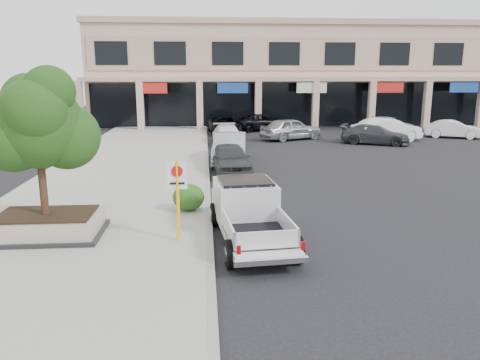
% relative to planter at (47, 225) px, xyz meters
% --- Properties ---
extents(ground, '(120.00, 120.00, 0.00)m').
position_rel_planter_xyz_m(ground, '(6.30, -0.15, -0.48)').
color(ground, black).
rests_on(ground, ground).
extents(sidewalk, '(8.00, 52.00, 0.15)m').
position_rel_planter_xyz_m(sidewalk, '(0.80, 5.85, -0.40)').
color(sidewalk, gray).
rests_on(sidewalk, ground).
extents(curb, '(0.20, 52.00, 0.15)m').
position_rel_planter_xyz_m(curb, '(4.75, 5.85, -0.40)').
color(curb, gray).
rests_on(curb, ground).
extents(strip_mall, '(40.55, 12.43, 9.50)m').
position_rel_planter_xyz_m(strip_mall, '(14.30, 33.78, 4.27)').
color(strip_mall, tan).
rests_on(strip_mall, ground).
extents(planter, '(3.20, 2.20, 0.68)m').
position_rel_planter_xyz_m(planter, '(0.00, 0.00, 0.00)').
color(planter, black).
rests_on(planter, sidewalk).
extents(planter_tree, '(2.90, 2.55, 4.00)m').
position_rel_planter_xyz_m(planter_tree, '(0.13, 0.15, 2.94)').
color(planter_tree, '#302112').
rests_on(planter_tree, planter).
extents(no_parking_sign, '(0.55, 0.09, 2.30)m').
position_rel_planter_xyz_m(no_parking_sign, '(3.88, -0.71, 1.16)').
color(no_parking_sign, yellow).
rests_on(no_parking_sign, sidewalk).
extents(hedge, '(1.10, 0.99, 0.93)m').
position_rel_planter_xyz_m(hedge, '(4.07, 2.30, 0.14)').
color(hedge, '#1E4F16').
rests_on(hedge, sidewalk).
extents(pickup_truck, '(2.45, 5.45, 1.67)m').
position_rel_planter_xyz_m(pickup_truck, '(5.95, -0.57, 0.36)').
color(pickup_truck, silver).
rests_on(pickup_truck, ground).
extents(curb_car_a, '(2.05, 4.42, 1.47)m').
position_rel_planter_xyz_m(curb_car_a, '(5.89, 8.95, 0.26)').
color(curb_car_a, '#2C3031').
rests_on(curb_car_a, ground).
extents(curb_car_b, '(2.15, 5.05, 1.62)m').
position_rel_planter_xyz_m(curb_car_b, '(6.02, 11.80, 0.34)').
color(curb_car_b, '#9A9DA2').
rests_on(curb_car_b, ground).
extents(curb_car_c, '(2.10, 4.68, 1.33)m').
position_rel_planter_xyz_m(curb_car_c, '(6.23, 18.43, 0.19)').
color(curb_car_c, white).
rests_on(curb_car_c, ground).
extents(curb_car_d, '(2.70, 5.25, 1.42)m').
position_rel_planter_xyz_m(curb_car_d, '(6.29, 24.27, 0.23)').
color(curb_car_d, black).
rests_on(curb_car_d, ground).
extents(lot_car_a, '(5.06, 3.64, 1.60)m').
position_rel_planter_xyz_m(lot_car_a, '(11.03, 20.61, 0.33)').
color(lot_car_a, '#94989C').
rests_on(lot_car_a, ground).
extents(lot_car_b, '(5.37, 3.17, 1.67)m').
position_rel_planter_xyz_m(lot_car_b, '(17.73, 19.14, 0.36)').
color(lot_car_b, white).
rests_on(lot_car_b, ground).
extents(lot_car_c, '(4.99, 3.64, 1.34)m').
position_rel_planter_xyz_m(lot_car_c, '(16.44, 17.98, 0.20)').
color(lot_car_c, '#323437').
rests_on(lot_car_c, ground).
extents(lot_car_d, '(5.59, 4.02, 1.41)m').
position_rel_planter_xyz_m(lot_car_d, '(9.62, 26.55, 0.23)').
color(lot_car_d, black).
rests_on(lot_car_d, ground).
extents(lot_car_e, '(4.77, 2.72, 1.53)m').
position_rel_planter_xyz_m(lot_car_e, '(19.26, 23.12, 0.29)').
color(lot_car_e, '#A4A6AC').
rests_on(lot_car_e, ground).
extents(lot_car_f, '(4.25, 3.00, 1.33)m').
position_rel_planter_xyz_m(lot_car_f, '(23.49, 20.63, 0.19)').
color(lot_car_f, silver).
rests_on(lot_car_f, ground).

